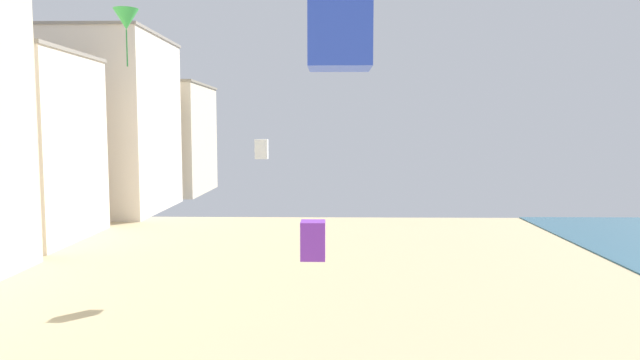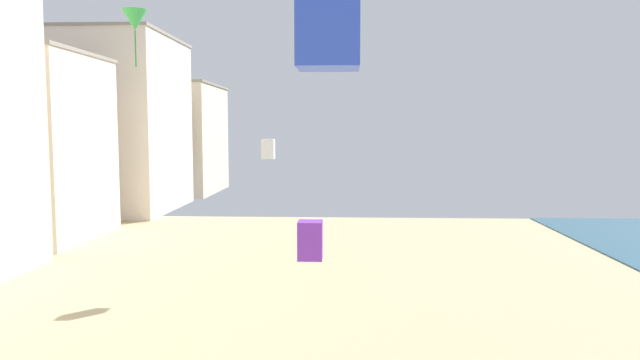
% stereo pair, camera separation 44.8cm
% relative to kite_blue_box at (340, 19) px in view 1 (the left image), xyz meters
% --- Properties ---
extents(boardwalk_hotel_mid, '(13.07, 12.26, 15.70)m').
position_rel_kite_blue_box_xyz_m(boardwalk_hotel_mid, '(-27.51, 36.68, -3.35)').
color(boardwalk_hotel_mid, silver).
rests_on(boardwalk_hotel_mid, ground).
extents(boardwalk_hotel_far, '(16.64, 16.68, 19.80)m').
position_rel_kite_blue_box_xyz_m(boardwalk_hotel_far, '(-27.51, 54.21, -1.30)').
color(boardwalk_hotel_far, silver).
rests_on(boardwalk_hotel_far, ground).
extents(boardwalk_hotel_distant, '(18.30, 16.87, 15.79)m').
position_rel_kite_blue_box_xyz_m(boardwalk_hotel_distant, '(-27.51, 72.60, -3.30)').
color(boardwalk_hotel_distant, beige).
rests_on(boardwalk_hotel_distant, ground).
extents(kite_blue_box, '(1.09, 1.09, 1.72)m').
position_rel_kite_blue_box_xyz_m(kite_blue_box, '(0.00, 0.00, 0.00)').
color(kite_blue_box, blue).
extents(kite_purple_box, '(0.68, 0.68, 1.06)m').
position_rel_kite_blue_box_xyz_m(kite_purple_box, '(-0.65, 5.35, -4.98)').
color(kite_purple_box, purple).
extents(kite_white_box, '(0.78, 0.78, 1.23)m').
position_rel_kite_blue_box_xyz_m(kite_white_box, '(-4.52, 25.41, -3.16)').
color(kite_white_box, white).
extents(kite_green_delta, '(1.66, 1.66, 3.77)m').
position_rel_kite_blue_box_xyz_m(kite_green_delta, '(-13.79, 28.09, 5.34)').
color(kite_green_delta, green).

